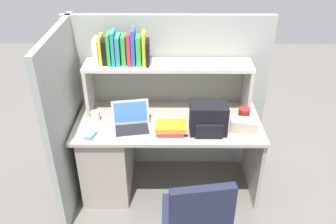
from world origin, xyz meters
TOP-DOWN VIEW (x-y plane):
  - ground_plane at (0.00, 0.00)m, footprint 8.00×8.00m
  - desk at (-0.39, 0.00)m, footprint 1.60×0.70m
  - cubicle_partition_rear at (0.00, 0.38)m, footprint 1.84×0.05m
  - cubicle_partition_left at (-0.85, -0.05)m, footprint 0.05×1.06m
  - overhead_hutch at (0.00, 0.20)m, footprint 1.44×0.28m
  - reference_books_on_shelf at (-0.39, 0.20)m, footprint 0.46×0.18m
  - laptop at (-0.30, -0.12)m, footprint 0.35×0.31m
  - backpack at (0.33, -0.16)m, footprint 0.30×0.23m
  - computer_mouse at (-0.62, -0.25)m, footprint 0.09×0.12m
  - paper_cup at (-0.63, 0.01)m, footprint 0.08×0.08m
  - tissue_box at (0.63, -0.14)m, footprint 0.24×0.15m
  - snack_canister at (0.65, -0.01)m, footprint 0.10×0.10m
  - desk_book_stack at (0.03, -0.17)m, footprint 0.26×0.18m

SIDE VIEW (x-z plane):
  - ground_plane at x=0.00m, z-range 0.00..0.00m
  - desk at x=-0.39m, z-range 0.04..0.77m
  - computer_mouse at x=-0.62m, z-range 0.73..0.76m
  - desk_book_stack at x=0.03m, z-range 0.73..0.81m
  - paper_cup at x=-0.63m, z-range 0.73..0.82m
  - cubicle_partition_rear at x=0.00m, z-range 0.00..1.55m
  - cubicle_partition_left at x=-0.85m, z-range 0.00..1.55m
  - tissue_box at x=0.63m, z-range 0.73..0.83m
  - laptop at x=-0.30m, z-range 0.67..0.89m
  - snack_canister at x=0.65m, z-range 0.73..0.86m
  - backpack at x=0.33m, z-range 0.73..0.98m
  - overhead_hutch at x=0.00m, z-range 0.86..1.31m
  - reference_books_on_shelf at x=-0.39m, z-range 1.16..1.46m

